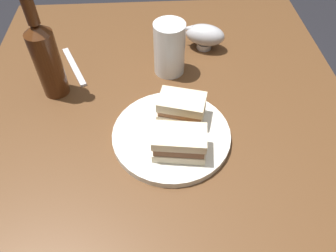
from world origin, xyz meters
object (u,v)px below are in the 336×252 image
Objects in this scene: plate at (171,135)px; sandwich_half_left at (179,143)px; cider_bottle at (46,57)px; fork at (74,66)px; pint_glass at (169,51)px; sandwich_half_right at (182,108)px; gravy_boat at (205,35)px.

plate is 2.25× the size of sandwich_half_left.
fork is (0.10, -0.03, -0.10)m from cider_bottle.
plate is 0.07m from sandwich_half_left.
pint_glass is 0.31m from cider_bottle.
pint_glass is (0.24, -0.01, 0.05)m from plate.
sandwich_half_right is 0.83× the size of pint_glass.
sandwich_half_right reaches higher than gravy_boat.
plate is at bearing -121.21° from cider_bottle.
plate reaches higher than fork.
pint_glass reaches higher than plate.
gravy_boat is (0.34, -0.12, 0.04)m from plate.
gravy_boat is at bearing -17.58° from sandwich_half_right.
cider_bottle is (0.13, 0.31, 0.06)m from sandwich_half_right.
sandwich_half_right is at bearing -175.23° from pint_glass.
sandwich_half_right is 0.20m from pint_glass.
pint_glass is (0.19, 0.02, 0.02)m from sandwich_half_right.
cider_bottle reaches higher than sandwich_half_left.
sandwich_half_left is 1.00× the size of sandwich_half_right.
pint_glass is at bearing -119.76° from fork.
gravy_boat is 0.48× the size of cider_bottle.
sandwich_half_left is 0.30m from pint_glass.
fork is (0.32, 0.27, -0.04)m from sandwich_half_left.
sandwich_half_left is at bearing -179.53° from pint_glass.
sandwich_half_left reaches higher than fork.
cider_bottle reaches higher than gravy_boat.
cider_bottle is (-0.17, 0.41, 0.06)m from gravy_boat.
cider_bottle reaches higher than fork.
fork is (0.22, 0.28, -0.04)m from sandwich_half_right.
sandwich_half_left is at bearing 172.26° from sandwich_half_right.
cider_bottle is at bearing 68.14° from sandwich_half_right.
sandwich_half_right is at bearing -7.74° from sandwich_half_left.
fork is (0.03, 0.27, -0.06)m from pint_glass.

